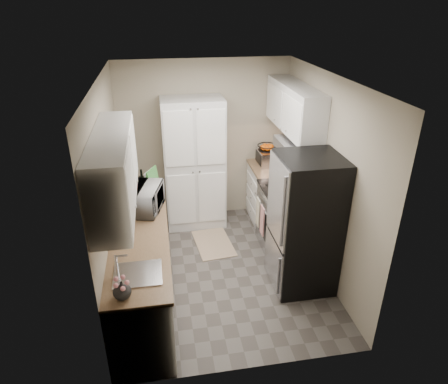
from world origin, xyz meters
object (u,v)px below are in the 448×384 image
at_px(electric_range, 285,218).
at_px(toaster_oven, 268,157).
at_px(wine_bottle, 142,184).
at_px(pantry_cabinet, 194,164).
at_px(refrigerator, 305,224).
at_px(microwave, 144,199).

height_order(electric_range, toaster_oven, toaster_oven).
bearing_deg(wine_bottle, pantry_cabinet, 46.30).
bearing_deg(toaster_oven, electric_range, -89.57).
bearing_deg(refrigerator, toaster_oven, 89.41).
relative_size(pantry_cabinet, electric_range, 1.77).
bearing_deg(refrigerator, wine_bottle, 153.69).
xyz_separation_m(electric_range, toaster_oven, (-0.02, 0.94, 0.56)).
bearing_deg(electric_range, refrigerator, -92.48).
height_order(microwave, wine_bottle, wine_bottle).
distance_m(wine_bottle, toaster_oven, 2.07).
relative_size(refrigerator, microwave, 3.04).
xyz_separation_m(electric_range, wine_bottle, (-1.93, 0.14, 0.61)).
xyz_separation_m(pantry_cabinet, electric_range, (1.17, -0.93, -0.52)).
distance_m(pantry_cabinet, toaster_oven, 1.16).
bearing_deg(toaster_oven, microwave, -148.24).
xyz_separation_m(electric_range, refrigerator, (-0.03, -0.80, 0.37)).
height_order(pantry_cabinet, electric_range, pantry_cabinet).
bearing_deg(electric_range, microwave, -172.33).
xyz_separation_m(refrigerator, wine_bottle, (-1.89, 0.94, 0.24)).
height_order(electric_range, refrigerator, refrigerator).
distance_m(refrigerator, toaster_oven, 1.75).
height_order(refrigerator, toaster_oven, refrigerator).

